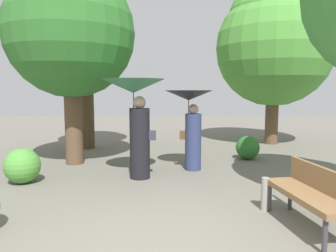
# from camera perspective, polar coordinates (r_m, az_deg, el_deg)

# --- Properties ---
(person_left) EXTENTS (1.31, 1.31, 2.09)m
(person_left) POSITION_cam_1_polar(r_m,az_deg,el_deg) (6.70, -5.79, 3.50)
(person_left) COLOR black
(person_left) RESTS_ON ground
(person_right) EXTENTS (1.11, 1.11, 1.86)m
(person_right) POSITION_cam_1_polar(r_m,az_deg,el_deg) (7.41, 4.05, 2.14)
(person_right) COLOR navy
(person_right) RESTS_ON ground
(park_bench) EXTENTS (0.75, 1.56, 0.83)m
(park_bench) POSITION_cam_1_polar(r_m,az_deg,el_deg) (4.75, 24.29, -10.60)
(park_bench) COLOR #38383D
(park_bench) RESTS_ON ground
(tree_near_left) EXTENTS (2.71, 2.71, 5.33)m
(tree_near_left) POSITION_cam_1_polar(r_m,az_deg,el_deg) (10.69, -14.65, 15.59)
(tree_near_left) COLOR #4C3823
(tree_near_left) RESTS_ON ground
(tree_mid_left) EXTENTS (3.16, 3.16, 5.39)m
(tree_mid_left) POSITION_cam_1_polar(r_m,az_deg,el_deg) (8.52, -17.07, 17.40)
(tree_mid_left) COLOR brown
(tree_mid_left) RESTS_ON ground
(tree_mid_right) EXTENTS (3.97, 3.97, 5.78)m
(tree_mid_right) POSITION_cam_1_polar(r_m,az_deg,el_deg) (11.84, 18.50, 14.46)
(tree_mid_right) COLOR brown
(tree_mid_right) RESTS_ON ground
(bush_path_right) EXTENTS (0.64, 0.64, 0.64)m
(bush_path_right) POSITION_cam_1_polar(r_m,az_deg,el_deg) (8.93, 14.06, -3.77)
(bush_path_right) COLOR #2D6B28
(bush_path_right) RESTS_ON ground
(bush_behind_bench) EXTENTS (0.71, 0.71, 0.71)m
(bush_behind_bench) POSITION_cam_1_polar(r_m,az_deg,el_deg) (7.07, -24.61, -6.49)
(bush_behind_bench) COLOR #4C9338
(bush_behind_bench) RESTS_ON ground
(path_marker_post) EXTENTS (0.12, 0.12, 0.52)m
(path_marker_post) POSITION_cam_1_polar(r_m,az_deg,el_deg) (5.26, 16.97, -11.54)
(path_marker_post) COLOR gray
(path_marker_post) RESTS_ON ground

